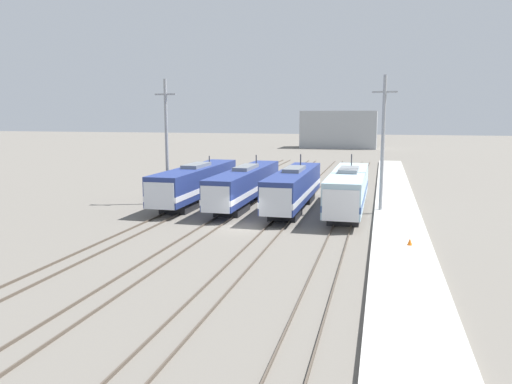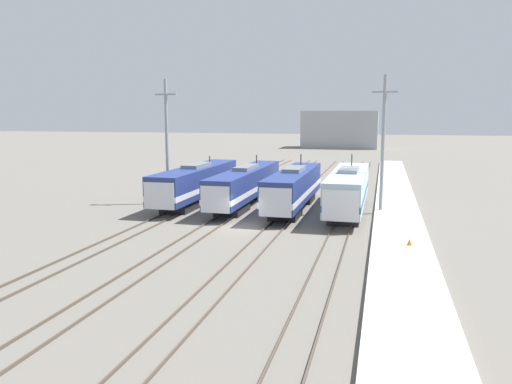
% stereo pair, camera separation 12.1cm
% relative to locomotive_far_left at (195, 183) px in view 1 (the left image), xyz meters
% --- Properties ---
extents(ground_plane, '(400.00, 400.00, 0.00)m').
position_rel_locomotive_far_left_xyz_m(ground_plane, '(7.77, -9.38, -2.10)').
color(ground_plane, '#666059').
extents(rail_pair_far_left, '(1.50, 120.00, 0.15)m').
position_rel_locomotive_far_left_xyz_m(rail_pair_far_left, '(0.00, -9.38, -2.03)').
color(rail_pair_far_left, '#4C4238').
rests_on(rail_pair_far_left, ground_plane).
extents(rail_pair_center_left, '(1.51, 120.00, 0.15)m').
position_rel_locomotive_far_left_xyz_m(rail_pair_center_left, '(5.18, -9.38, -2.03)').
color(rail_pair_center_left, '#4C4238').
rests_on(rail_pair_center_left, ground_plane).
extents(rail_pair_center_right, '(1.51, 120.00, 0.15)m').
position_rel_locomotive_far_left_xyz_m(rail_pair_center_right, '(10.37, -9.38, -2.03)').
color(rail_pair_center_right, '#4C4238').
rests_on(rail_pair_center_right, ground_plane).
extents(rail_pair_far_right, '(1.50, 120.00, 0.15)m').
position_rel_locomotive_far_left_xyz_m(rail_pair_far_right, '(15.55, -9.38, -2.03)').
color(rail_pair_far_right, '#4C4238').
rests_on(rail_pair_far_right, ground_plane).
extents(locomotive_far_left, '(3.09, 18.15, 4.55)m').
position_rel_locomotive_far_left_xyz_m(locomotive_far_left, '(0.00, 0.00, 0.00)').
color(locomotive_far_left, black).
rests_on(locomotive_far_left, ground_plane).
extents(locomotive_center_left, '(2.76, 19.46, 4.73)m').
position_rel_locomotive_far_left_xyz_m(locomotive_center_left, '(5.18, 0.30, -0.05)').
color(locomotive_center_left, black).
rests_on(locomotive_center_left, ground_plane).
extents(locomotive_center_right, '(2.92, 17.45, 5.03)m').
position_rel_locomotive_far_left_xyz_m(locomotive_center_right, '(10.37, -1.05, -0.00)').
color(locomotive_center_right, black).
rests_on(locomotive_center_right, ground_plane).
extents(locomotive_far_right, '(3.09, 17.45, 5.16)m').
position_rel_locomotive_far_left_xyz_m(locomotive_far_right, '(15.55, -1.52, 0.06)').
color(locomotive_far_right, '#232326').
rests_on(locomotive_far_right, ground_plane).
extents(catenary_tower_left, '(2.22, 0.32, 12.56)m').
position_rel_locomotive_far_left_xyz_m(catenary_tower_left, '(-2.67, -0.75, 4.38)').
color(catenary_tower_left, gray).
rests_on(catenary_tower_left, ground_plane).
extents(catenary_tower_right, '(2.22, 0.32, 12.56)m').
position_rel_locomotive_far_left_xyz_m(catenary_tower_right, '(18.50, -0.75, 4.38)').
color(catenary_tower_right, gray).
rests_on(catenary_tower_right, ground_plane).
extents(platform, '(4.00, 120.00, 0.37)m').
position_rel_locomotive_far_left_xyz_m(platform, '(19.99, -9.38, -1.92)').
color(platform, '#B7B5AD').
rests_on(platform, ground_plane).
extents(traffic_cone, '(0.34, 0.34, 0.47)m').
position_rel_locomotive_far_left_xyz_m(traffic_cone, '(20.51, -13.35, -1.50)').
color(traffic_cone, orange).
rests_on(traffic_cone, platform).
extents(depot_building, '(20.29, 10.60, 10.09)m').
position_rel_locomotive_far_left_xyz_m(depot_building, '(6.74, 91.84, 2.95)').
color(depot_building, '#9EA3A8').
rests_on(depot_building, ground_plane).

